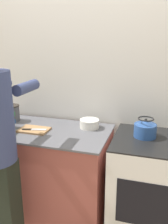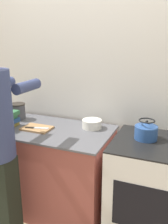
% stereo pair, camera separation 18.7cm
% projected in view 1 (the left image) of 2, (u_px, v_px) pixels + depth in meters
% --- Properties ---
extents(wall_back, '(8.00, 0.05, 2.60)m').
position_uv_depth(wall_back, '(88.00, 83.00, 2.61)').
color(wall_back, silver).
rests_on(wall_back, ground_plane).
extents(counter, '(1.33, 0.71, 0.89)m').
position_uv_depth(counter, '(44.00, 170.00, 2.58)').
color(counter, '#9E4C42').
rests_on(counter, ground_plane).
extents(oven, '(0.63, 0.68, 0.92)m').
position_uv_depth(oven, '(146.00, 186.00, 2.29)').
color(oven, silver).
rests_on(oven, ground_plane).
extents(cutting_board, '(0.28, 0.20, 0.02)m').
position_uv_depth(cutting_board, '(34.00, 130.00, 2.42)').
color(cutting_board, '#A87A4C').
rests_on(cutting_board, counter).
extents(knife, '(0.23, 0.09, 0.01)m').
position_uv_depth(knife, '(34.00, 129.00, 2.39)').
color(knife, silver).
rests_on(knife, cutting_board).
extents(kettle, '(0.20, 0.20, 0.17)m').
position_uv_depth(kettle, '(145.00, 129.00, 2.19)').
color(kettle, '#284C8C').
rests_on(kettle, oven).
extents(bowl_prep, '(0.19, 0.19, 0.09)m').
position_uv_depth(bowl_prep, '(89.00, 124.00, 2.49)').
color(bowl_prep, silver).
rests_on(bowl_prep, counter).
extents(canister_jar, '(0.17, 0.17, 0.18)m').
position_uv_depth(canister_jar, '(12.00, 113.00, 2.68)').
color(canister_jar, '#4C4C51').
rests_on(canister_jar, counter).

